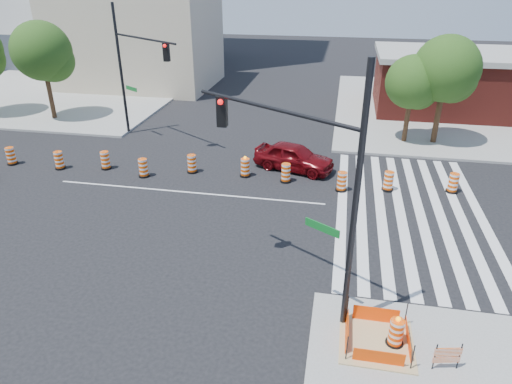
% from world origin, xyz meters
% --- Properties ---
extents(ground, '(120.00, 120.00, 0.00)m').
position_xyz_m(ground, '(0.00, 0.00, 0.00)').
color(ground, black).
rests_on(ground, ground).
extents(sidewalk_ne, '(22.00, 22.00, 0.15)m').
position_xyz_m(sidewalk_ne, '(18.00, 18.00, 0.07)').
color(sidewalk_ne, gray).
rests_on(sidewalk_ne, ground).
extents(sidewalk_nw, '(22.00, 22.00, 0.15)m').
position_xyz_m(sidewalk_nw, '(-18.00, 18.00, 0.07)').
color(sidewalk_nw, gray).
rests_on(sidewalk_nw, ground).
extents(crosswalk_east, '(6.75, 13.50, 0.01)m').
position_xyz_m(crosswalk_east, '(10.95, 0.00, 0.01)').
color(crosswalk_east, silver).
rests_on(crosswalk_east, ground).
extents(lane_centerline, '(14.00, 0.12, 0.01)m').
position_xyz_m(lane_centerline, '(0.00, 0.00, 0.01)').
color(lane_centerline, silver).
rests_on(lane_centerline, ground).
extents(excavation_pit, '(2.20, 2.20, 0.90)m').
position_xyz_m(excavation_pit, '(9.00, -9.00, 0.22)').
color(excavation_pit, tan).
rests_on(excavation_pit, ground).
extents(brick_storefront, '(16.50, 8.50, 4.60)m').
position_xyz_m(brick_storefront, '(18.00, 18.00, 2.32)').
color(brick_storefront, maroon).
rests_on(brick_storefront, ground).
extents(beige_midrise, '(14.00, 10.00, 10.00)m').
position_xyz_m(beige_midrise, '(-12.00, 22.00, 5.00)').
color(beige_midrise, '#C2B294').
rests_on(beige_midrise, ground).
extents(red_coupe, '(4.84, 3.01, 1.54)m').
position_xyz_m(red_coupe, '(4.98, 3.96, 0.77)').
color(red_coupe, '#5E080C').
rests_on(red_coupe, ground).
extents(signal_pole_se, '(5.42, 3.37, 8.27)m').
position_xyz_m(signal_pole_se, '(6.51, -7.43, 5.06)').
color(signal_pole_se, black).
rests_on(signal_pole_se, ground).
extents(signal_pole_nw, '(5.31, 3.55, 8.27)m').
position_xyz_m(signal_pole_nw, '(-5.56, 7.21, 5.06)').
color(signal_pole_nw, black).
rests_on(signal_pole_nw, ground).
extents(pit_drum, '(0.54, 0.54, 1.05)m').
position_xyz_m(pit_drum, '(9.52, -9.00, 0.59)').
color(pit_drum, black).
rests_on(pit_drum, ground).
extents(barricade, '(0.77, 0.21, 0.91)m').
position_xyz_m(barricade, '(10.85, -9.68, 0.65)').
color(barricade, '#ED4D05').
rests_on(barricade, ground).
extents(tree_north_b, '(4.17, 4.17, 7.09)m').
position_xyz_m(tree_north_b, '(-13.80, 10.07, 4.76)').
color(tree_north_b, '#382314').
rests_on(tree_north_b, ground).
extents(tree_north_c, '(3.35, 3.31, 5.64)m').
position_xyz_m(tree_north_c, '(11.60, 9.71, 3.78)').
color(tree_north_c, '#382314').
rests_on(tree_north_c, ground).
extents(tree_north_d, '(4.03, 4.02, 6.84)m').
position_xyz_m(tree_north_d, '(13.46, 9.86, 4.59)').
color(tree_north_d, '#382314').
rests_on(tree_north_d, ground).
extents(median_drum_0, '(0.60, 0.60, 1.02)m').
position_xyz_m(median_drum_0, '(-11.23, 1.62, 0.48)').
color(median_drum_0, black).
rests_on(median_drum_0, ground).
extents(median_drum_1, '(0.60, 0.60, 1.02)m').
position_xyz_m(median_drum_1, '(-8.11, 1.56, 0.48)').
color(median_drum_1, black).
rests_on(median_drum_1, ground).
extents(median_drum_2, '(0.60, 0.60, 1.02)m').
position_xyz_m(median_drum_2, '(-5.53, 2.04, 0.48)').
color(median_drum_2, black).
rests_on(median_drum_2, ground).
extents(median_drum_3, '(0.60, 0.60, 1.02)m').
position_xyz_m(median_drum_3, '(-2.98, 1.44, 0.48)').
color(median_drum_3, black).
rests_on(median_drum_3, ground).
extents(median_drum_4, '(0.60, 0.60, 1.02)m').
position_xyz_m(median_drum_4, '(-0.55, 2.49, 0.48)').
color(median_drum_4, black).
rests_on(median_drum_4, ground).
extents(median_drum_5, '(0.60, 0.60, 1.18)m').
position_xyz_m(median_drum_5, '(2.48, 2.53, 0.49)').
color(median_drum_5, black).
rests_on(median_drum_5, ground).
extents(median_drum_6, '(0.60, 0.60, 1.02)m').
position_xyz_m(median_drum_6, '(4.76, 2.22, 0.48)').
color(median_drum_6, black).
rests_on(median_drum_6, ground).
extents(median_drum_7, '(0.60, 0.60, 1.02)m').
position_xyz_m(median_drum_7, '(7.71, 1.68, 0.48)').
color(median_drum_7, black).
rests_on(median_drum_7, ground).
extents(median_drum_8, '(0.60, 0.60, 1.02)m').
position_xyz_m(median_drum_8, '(10.05, 2.18, 0.48)').
color(median_drum_8, black).
rests_on(median_drum_8, ground).
extents(median_drum_9, '(0.60, 0.60, 1.02)m').
position_xyz_m(median_drum_9, '(13.27, 2.56, 0.48)').
color(median_drum_9, black).
rests_on(median_drum_9, ground).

